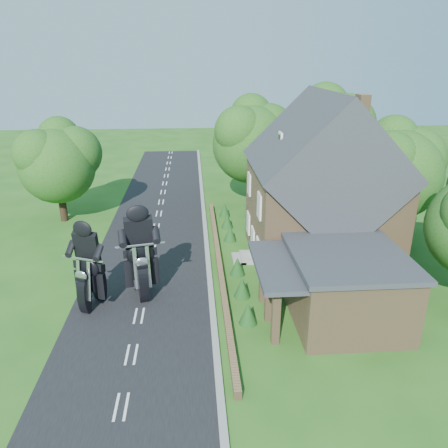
{
  "coord_description": "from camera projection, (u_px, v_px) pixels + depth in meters",
  "views": [
    {
      "loc": [
        2.84,
        -18.72,
        12.01
      ],
      "look_at": [
        4.59,
        5.06,
        2.8
      ],
      "focal_mm": 35.0,
      "sensor_mm": 36.0,
      "label": 1
    }
  ],
  "objects": [
    {
      "name": "motorcycle_lead",
      "position": [
        142.0,
        283.0,
        23.14
      ],
      "size": [
        0.75,
        1.71,
        1.55
      ],
      "primitive_type": null,
      "rotation": [
        0.0,
        0.0,
        3.35
      ],
      "color": "black",
      "rests_on": "ground"
    },
    {
      "name": "tree_far_road",
      "position": [
        62.0,
        159.0,
        32.46
      ],
      "size": [
        6.08,
        5.6,
        7.84
      ],
      "color": "black",
      "rests_on": "ground"
    },
    {
      "name": "motorcycle_follow",
      "position": [
        93.0,
        294.0,
        22.11
      ],
      "size": [
        0.92,
        1.57,
        1.42
      ],
      "primitive_type": null,
      "rotation": [
        0.0,
        0.0,
        2.77
      ],
      "color": "black",
      "rests_on": "ground"
    },
    {
      "name": "house",
      "position": [
        320.0,
        192.0,
        26.28
      ],
      "size": [
        9.54,
        8.64,
        10.24
      ],
      "color": "olive",
      "rests_on": "ground"
    },
    {
      "name": "annex",
      "position": [
        343.0,
        285.0,
        20.84
      ],
      "size": [
        7.05,
        5.94,
        3.44
      ],
      "color": "olive",
      "rests_on": "ground"
    },
    {
      "name": "shrub_b",
      "position": [
        242.0,
        287.0,
        23.11
      ],
      "size": [
        0.9,
        0.9,
        1.1
      ],
      "primitive_type": "cone",
      "color": "#123B13",
      "rests_on": "ground"
    },
    {
      "name": "garden_wall",
      "position": [
        219.0,
        264.0,
        26.42
      ],
      "size": [
        0.3,
        22.0,
        0.4
      ],
      "primitive_type": "cube",
      "color": "olive",
      "rests_on": "ground"
    },
    {
      "name": "shrub_c",
      "position": [
        237.0,
        266.0,
        25.43
      ],
      "size": [
        0.9,
        0.9,
        1.1
      ],
      "primitive_type": "cone",
      "color": "#123B13",
      "rests_on": "ground"
    },
    {
      "name": "road",
      "position": [
        139.0,
        316.0,
        21.54
      ],
      "size": [
        7.0,
        80.0,
        0.02
      ],
      "primitive_type": "cube",
      "color": "black",
      "rests_on": "ground"
    },
    {
      "name": "shrub_f",
      "position": [
        225.0,
        210.0,
        34.74
      ],
      "size": [
        0.9,
        0.9,
        1.1
      ],
      "primitive_type": "cone",
      "color": "#123B13",
      "rests_on": "ground"
    },
    {
      "name": "tree_behind_house",
      "position": [
        332.0,
        132.0,
        35.29
      ],
      "size": [
        7.81,
        7.2,
        10.08
      ],
      "color": "black",
      "rests_on": "ground"
    },
    {
      "name": "ground",
      "position": [
        139.0,
        316.0,
        21.55
      ],
      "size": [
        120.0,
        120.0,
        0.0
      ],
      "primitive_type": "plane",
      "color": "#245518",
      "rests_on": "ground"
    },
    {
      "name": "kerb",
      "position": [
        213.0,
        312.0,
        21.78
      ],
      "size": [
        0.3,
        80.0,
        0.12
      ],
      "primitive_type": "cube",
      "color": "gray",
      "rests_on": "ground"
    },
    {
      "name": "shrub_d",
      "position": [
        230.0,
        234.0,
        30.08
      ],
      "size": [
        0.9,
        0.9,
        1.1
      ],
      "primitive_type": "cone",
      "color": "#123B13",
      "rests_on": "ground"
    },
    {
      "name": "tree_behind_left",
      "position": [
        256.0,
        137.0,
        35.97
      ],
      "size": [
        6.94,
        6.4,
        9.16
      ],
      "color": "black",
      "rests_on": "ground"
    },
    {
      "name": "shrub_e",
      "position": [
        227.0,
        221.0,
        32.41
      ],
      "size": [
        0.9,
        0.9,
        1.1
      ],
      "primitive_type": "cone",
      "color": "#123B13",
      "rests_on": "ground"
    },
    {
      "name": "shrub_a",
      "position": [
        248.0,
        313.0,
        20.78
      ],
      "size": [
        0.9,
        0.9,
        1.1
      ],
      "primitive_type": "cone",
      "color": "#123B13",
      "rests_on": "ground"
    },
    {
      "name": "tree_house_right",
      "position": [
        402.0,
        166.0,
        28.84
      ],
      "size": [
        6.51,
        6.0,
        8.4
      ],
      "color": "black",
      "rests_on": "ground"
    }
  ]
}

